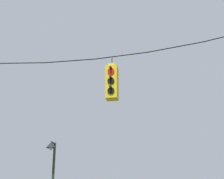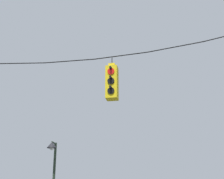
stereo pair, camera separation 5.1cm
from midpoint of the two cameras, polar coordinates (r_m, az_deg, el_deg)
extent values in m
cylinder|color=black|center=(11.24, -14.76, 4.24)|extent=(1.61, 0.03, 0.13)
cylinder|color=black|center=(10.67, -6.88, 4.73)|extent=(1.61, 0.03, 0.03)
cylinder|color=black|center=(10.36, 1.70, 5.65)|extent=(1.61, 0.03, 0.13)
cylinder|color=black|center=(10.34, 10.60, 6.97)|extent=(1.61, 0.03, 0.23)
cube|color=yellow|center=(10.07, 0.15, 1.08)|extent=(0.34, 0.34, 1.00)
cube|color=yellow|center=(10.27, 0.14, 3.96)|extent=(0.19, 0.19, 0.10)
cylinder|color=black|center=(10.34, 0.14, 4.81)|extent=(0.02, 0.02, 0.23)
cylinder|color=red|center=(10.01, -0.04, 3.06)|extent=(0.20, 0.03, 0.20)
cylinder|color=black|center=(10.00, -0.09, 3.63)|extent=(0.07, 0.12, 0.07)
cylinder|color=black|center=(9.90, -0.04, 1.45)|extent=(0.20, 0.03, 0.20)
cylinder|color=black|center=(9.89, -0.09, 2.03)|extent=(0.07, 0.12, 0.07)
cylinder|color=black|center=(9.80, -0.04, -0.20)|extent=(0.20, 0.03, 0.20)
cylinder|color=black|center=(9.78, -0.09, 0.38)|extent=(0.07, 0.12, 0.07)
cylinder|color=red|center=(10.35, 0.32, 2.29)|extent=(0.20, 0.03, 0.20)
cylinder|color=black|center=(10.42, 0.37, 2.66)|extent=(0.07, 0.12, 0.07)
cylinder|color=black|center=(10.24, 0.33, 0.72)|extent=(0.20, 0.03, 0.20)
cylinder|color=black|center=(10.31, 0.37, 1.11)|extent=(0.07, 0.12, 0.07)
cylinder|color=black|center=(10.14, 0.33, -0.88)|extent=(0.20, 0.03, 0.20)
cylinder|color=black|center=(10.21, 0.37, -0.48)|extent=(0.07, 0.12, 0.07)
cylinder|color=#233323|center=(16.42, -9.55, -8.75)|extent=(0.07, 0.50, 0.07)
cone|color=#232328|center=(16.17, -9.87, -9.06)|extent=(0.46, 0.46, 0.27)
sphere|color=silver|center=(16.14, -9.90, -9.54)|extent=(0.21, 0.21, 0.21)
camera|label=1|loc=(0.03, -89.85, -0.05)|focal=55.00mm
camera|label=2|loc=(0.03, 90.15, 0.05)|focal=55.00mm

